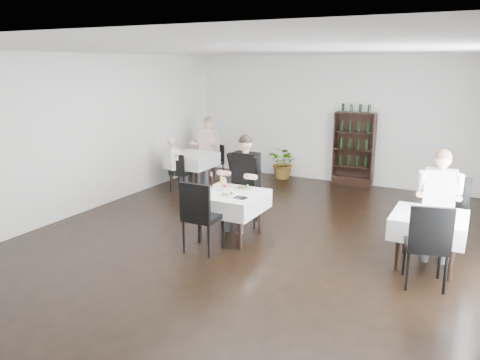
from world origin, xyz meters
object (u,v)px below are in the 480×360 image
main_table (231,201)px  potted_tree (284,163)px  diner_main (243,174)px  wine_shelf (354,150)px

main_table → potted_tree: 4.22m
potted_tree → diner_main: diner_main is taller
wine_shelf → potted_tree: size_ratio=2.14×
wine_shelf → diner_main: 3.88m
main_table → potted_tree: size_ratio=1.26×
potted_tree → diner_main: (0.71, -3.59, 0.54)m
main_table → diner_main: (-0.06, 0.56, 0.33)m
diner_main → main_table: bearing=-84.2°
wine_shelf → potted_tree: 1.73m
main_table → diner_main: bearing=95.8°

